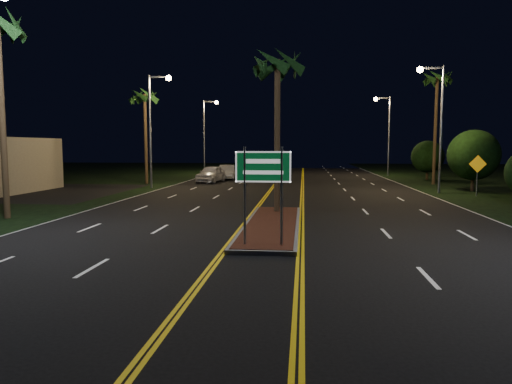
# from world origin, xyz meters

# --- Properties ---
(ground) EXTENTS (120.00, 120.00, 0.00)m
(ground) POSITION_xyz_m (0.00, 0.00, 0.00)
(ground) COLOR black
(ground) RESTS_ON ground
(median_island) EXTENTS (2.25, 10.25, 0.17)m
(median_island) POSITION_xyz_m (0.00, 7.00, 0.08)
(median_island) COLOR gray
(median_island) RESTS_ON ground
(highway_sign) EXTENTS (1.80, 0.08, 3.20)m
(highway_sign) POSITION_xyz_m (0.00, 2.80, 2.40)
(highway_sign) COLOR gray
(highway_sign) RESTS_ON ground
(streetlight_left_mid) EXTENTS (1.91, 0.44, 9.00)m
(streetlight_left_mid) POSITION_xyz_m (-10.61, 24.00, 5.66)
(streetlight_left_mid) COLOR gray
(streetlight_left_mid) RESTS_ON ground
(streetlight_left_far) EXTENTS (1.91, 0.44, 9.00)m
(streetlight_left_far) POSITION_xyz_m (-10.61, 44.00, 5.66)
(streetlight_left_far) COLOR gray
(streetlight_left_far) RESTS_ON ground
(streetlight_right_mid) EXTENTS (1.91, 0.44, 9.00)m
(streetlight_right_mid) POSITION_xyz_m (10.61, 22.00, 5.66)
(streetlight_right_mid) COLOR gray
(streetlight_right_mid) RESTS_ON ground
(streetlight_right_far) EXTENTS (1.91, 0.44, 9.00)m
(streetlight_right_far) POSITION_xyz_m (10.61, 42.00, 5.66)
(streetlight_right_far) COLOR gray
(streetlight_right_far) RESTS_ON ground
(palm_median) EXTENTS (2.40, 2.40, 8.30)m
(palm_median) POSITION_xyz_m (0.00, 10.50, 7.28)
(palm_median) COLOR #382819
(palm_median) RESTS_ON ground
(palm_left_far) EXTENTS (2.40, 2.40, 8.80)m
(palm_left_far) POSITION_xyz_m (-12.80, 28.00, 7.75)
(palm_left_far) COLOR #382819
(palm_left_far) RESTS_ON ground
(palm_right_far) EXTENTS (2.40, 2.40, 10.30)m
(palm_right_far) POSITION_xyz_m (12.80, 30.00, 9.14)
(palm_right_far) COLOR #382819
(palm_right_far) RESTS_ON ground
(shrub_mid) EXTENTS (3.78, 3.78, 4.62)m
(shrub_mid) POSITION_xyz_m (14.00, 24.00, 2.73)
(shrub_mid) COLOR #382819
(shrub_mid) RESTS_ON ground
(shrub_far) EXTENTS (3.24, 3.24, 3.96)m
(shrub_far) POSITION_xyz_m (13.80, 36.00, 2.34)
(shrub_far) COLOR #382819
(shrub_far) RESTS_ON ground
(car_near) EXTENTS (3.09, 5.77, 1.83)m
(car_near) POSITION_xyz_m (-7.39, 30.55, 0.92)
(car_near) COLOR silver
(car_near) RESTS_ON ground
(car_far) EXTENTS (2.88, 5.35, 1.70)m
(car_far) POSITION_xyz_m (-6.50, 34.27, 0.85)
(car_far) COLOR #B2B7BC
(car_far) RESTS_ON ground
(warning_sign) EXTENTS (1.16, 0.10, 2.77)m
(warning_sign) POSITION_xyz_m (12.94, 20.20, 1.82)
(warning_sign) COLOR gray
(warning_sign) RESTS_ON ground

